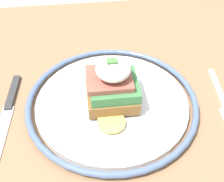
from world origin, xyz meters
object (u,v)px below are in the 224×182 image
at_px(knife, 8,108).
at_px(plate, 112,103).
at_px(fork, 222,99).
at_px(sandwich, 112,85).

bearing_deg(knife, plate, 175.23).
bearing_deg(knife, fork, 176.41).
bearing_deg(sandwich, plate, 37.74).
xyz_separation_m(fork, knife, (0.36, -0.02, 0.00)).
bearing_deg(sandwich, fork, 177.28).
height_order(plate, sandwich, sandwich).
height_order(plate, fork, plate).
bearing_deg(plate, fork, 177.48).
xyz_separation_m(sandwich, fork, (-0.19, 0.01, -0.05)).
xyz_separation_m(plate, fork, (-0.19, 0.01, -0.01)).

